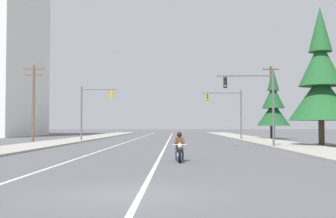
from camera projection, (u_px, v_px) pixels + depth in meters
ground_plane at (130, 194)px, 11.13m from camera, size 400.00×400.00×0.00m
lane_stripe_center at (169, 139)px, 56.08m from camera, size 0.16×100.00×0.01m
lane_stripe_left at (136, 139)px, 56.16m from camera, size 0.16×100.00×0.01m
sidewalk_kerb_right at (258, 140)px, 50.88m from camera, size 4.40×110.00×0.14m
sidewalk_kerb_left at (75, 140)px, 51.30m from camera, size 4.40×110.00×0.14m
motorcycle_with_rider at (179, 150)px, 21.13m from camera, size 0.70×2.19×1.46m
traffic_signal_near_right at (257, 97)px, 34.80m from camera, size 4.64×0.37×6.20m
traffic_signal_near_left at (91, 105)px, 48.26m from camera, size 4.10×0.37×6.20m
traffic_signal_mid_right at (230, 107)px, 53.22m from camera, size 5.02×0.50×6.20m
utility_pole_left_near at (33, 100)px, 45.70m from camera, size 2.22×0.26×8.23m
utility_pole_right_far at (271, 101)px, 58.62m from camera, size 2.21×0.26×9.91m
conifer_tree_right_verge_near at (321, 82)px, 36.58m from camera, size 5.45×5.45×12.01m
conifer_tree_right_verge_far at (273, 106)px, 56.25m from camera, size 4.30×4.30×9.46m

